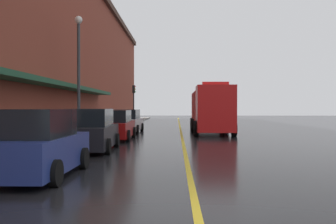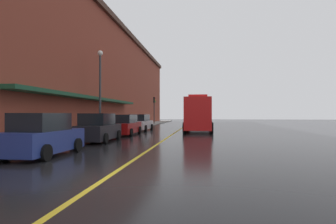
{
  "view_description": "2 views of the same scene",
  "coord_description": "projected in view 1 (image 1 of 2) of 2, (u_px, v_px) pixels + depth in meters",
  "views": [
    {
      "loc": [
        -0.37,
        -6.3,
        1.85
      ],
      "look_at": [
        -0.93,
        19.66,
        1.54
      ],
      "focal_mm": 39.93,
      "sensor_mm": 36.0,
      "label": 1
    },
    {
      "loc": [
        2.67,
        -7.4,
        1.78
      ],
      "look_at": [
        -1.69,
        26.51,
        1.98
      ],
      "focal_mm": 29.77,
      "sensor_mm": 36.0,
      "label": 2
    }
  ],
  "objects": [
    {
      "name": "parked_car_0",
      "position": [
        38.0,
        145.0,
        9.93
      ],
      "size": [
        1.98,
        4.16,
        1.81
      ],
      "rotation": [
        0.0,
        0.0,
        1.56
      ],
      "color": "navy",
      "rests_on": "ground"
    },
    {
      "name": "sidewalk_left",
      "position": [
        107.0,
        129.0,
        31.43
      ],
      "size": [
        2.4,
        70.0,
        0.15
      ],
      "primitive_type": "cube",
      "color": "gray",
      "rests_on": "ground"
    },
    {
      "name": "parking_meter_1",
      "position": [
        106.0,
        119.0,
        26.49
      ],
      "size": [
        0.14,
        0.18,
        1.33
      ],
      "color": "#4C4C51",
      "rests_on": "sidewalk_left"
    },
    {
      "name": "street_lamp_left",
      "position": [
        79.0,
        63.0,
        21.36
      ],
      "size": [
        0.44,
        0.44,
        6.94
      ],
      "color": "#33383D",
      "rests_on": "sidewalk_left"
    },
    {
      "name": "brick_building_left",
      "position": [
        12.0,
        52.0,
        30.52
      ],
      "size": [
        13.99,
        64.0,
        12.81
      ],
      "color": "brown",
      "rests_on": "ground"
    },
    {
      "name": "traffic_light_near",
      "position": [
        134.0,
        96.0,
        43.34
      ],
      "size": [
        0.38,
        0.36,
        4.3
      ],
      "color": "#232326",
      "rests_on": "sidewalk_left"
    },
    {
      "name": "parked_car_1",
      "position": [
        92.0,
        131.0,
        16.0
      ],
      "size": [
        2.12,
        4.6,
        1.8
      ],
      "rotation": [
        0.0,
        0.0,
        1.61
      ],
      "color": "black",
      "rests_on": "ground"
    },
    {
      "name": "lane_center_stripe",
      "position": [
        180.0,
        130.0,
        31.3
      ],
      "size": [
        0.16,
        70.0,
        0.01
      ],
      "primitive_type": "cube",
      "color": "gold",
      "rests_on": "ground"
    },
    {
      "name": "parking_meter_0",
      "position": [
        111.0,
        118.0,
        28.61
      ],
      "size": [
        0.14,
        0.18,
        1.33
      ],
      "color": "#4C4C51",
      "rests_on": "sidewalk_left"
    },
    {
      "name": "parked_car_2",
      "position": [
        116.0,
        126.0,
        21.59
      ],
      "size": [
        2.01,
        4.9,
        1.7
      ],
      "rotation": [
        0.0,
        0.0,
        1.58
      ],
      "color": "maroon",
      "rests_on": "ground"
    },
    {
      "name": "parked_car_3",
      "position": [
        127.0,
        122.0,
        27.6
      ],
      "size": [
        2.11,
        4.7,
        1.71
      ],
      "rotation": [
        0.0,
        0.0,
        1.55
      ],
      "color": "silver",
      "rests_on": "ground"
    },
    {
      "name": "fire_truck",
      "position": [
        211.0,
        110.0,
        27.26
      ],
      "size": [
        2.75,
        9.12,
        3.49
      ],
      "rotation": [
        0.0,
        0.0,
        -1.57
      ],
      "color": "red",
      "rests_on": "ground"
    },
    {
      "name": "ground_plane",
      "position": [
        180.0,
        130.0,
        31.3
      ],
      "size": [
        112.0,
        112.0,
        0.0
      ],
      "primitive_type": "plane",
      "color": "black"
    }
  ]
}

